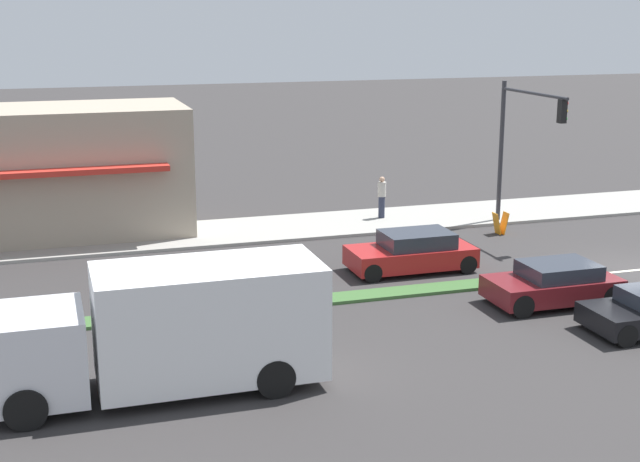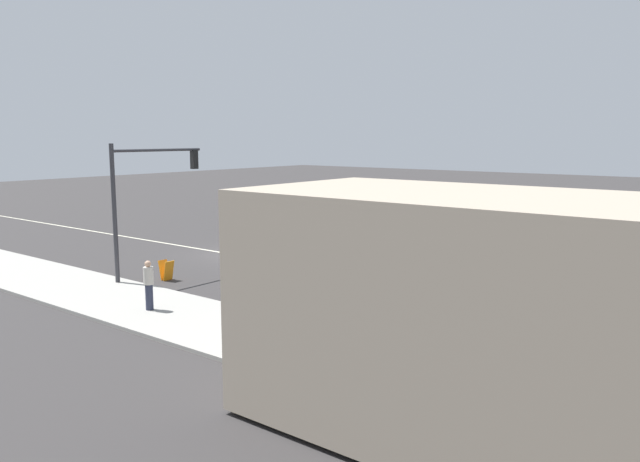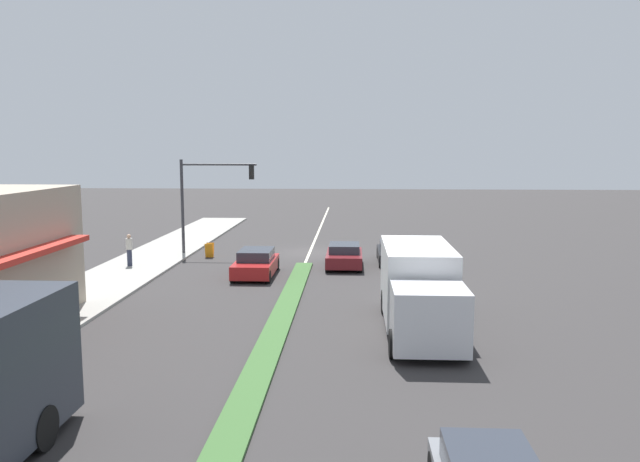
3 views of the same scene
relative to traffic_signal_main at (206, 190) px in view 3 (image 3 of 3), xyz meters
The scene contains 9 objects.
ground_plane 18.38m from the traffic_signal_main, 109.94° to the left, with size 160.00×160.00×0.00m, color #333030.
lane_marking_center 7.34m from the traffic_signal_main, 169.67° to the right, with size 0.16×60.00×0.01m, color beige.
traffic_signal_main is the anchor object (origin of this frame).
pedestrian 6.14m from the traffic_signal_main, 54.60° to the left, with size 0.34×0.34×1.71m.
warning_aframe_sign 3.60m from the traffic_signal_main, 111.97° to the left, with size 0.45×0.53×0.84m.
delivery_truck 18.89m from the traffic_signal_main, 126.42° to the left, with size 2.44×7.50×2.87m.
hatchback_red 7.95m from the traffic_signal_main, 122.81° to the left, with size 1.91×4.13×1.32m.
suv_black 11.78m from the traffic_signal_main, behind, with size 1.87×3.97×1.13m.
sedan_maroon 9.60m from the traffic_signal_main, 157.42° to the left, with size 1.92×3.82×1.23m.
Camera 3 is at (-2.66, 37.78, 6.32)m, focal length 35.00 mm.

